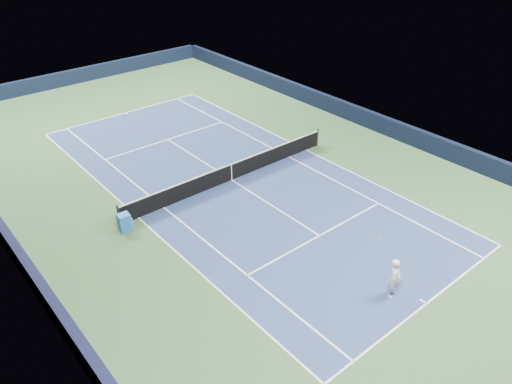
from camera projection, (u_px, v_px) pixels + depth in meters
ground at (232, 180)px, 26.24m from camera, size 40.00×40.00×0.00m
wall_far at (77, 76)px, 38.92m from camera, size 22.00×0.35×1.10m
wall_right at (366, 118)px, 31.86m from camera, size 0.35×40.00×1.10m
wall_left at (18, 255)px, 20.04m from camera, size 0.35×40.00×1.10m
court_surface at (232, 180)px, 26.24m from camera, size 10.97×23.77×0.01m
baseline_far at (126, 113)px, 34.01m from camera, size 10.97×0.08×0.00m
baseline_near at (427, 304)px, 18.46m from camera, size 10.97×0.08×0.00m
sideline_doubles_right at (306, 150)px, 29.23m from camera, size 0.08×23.77×0.00m
sideline_doubles_left at (138, 218)px, 23.24m from camera, size 0.08×23.77×0.00m
sideline_singles_right at (289, 157)px, 28.48m from camera, size 0.08×23.77×0.00m
sideline_singles_left at (164, 207)px, 23.99m from camera, size 0.08×23.77×0.00m
service_line_far at (168, 139)px, 30.42m from camera, size 8.23×0.08×0.00m
service_line_near at (320, 236)px, 22.05m from camera, size 8.23×0.08×0.00m
center_service_line at (232, 180)px, 26.24m from camera, size 0.08×12.80×0.00m
center_mark_far at (127, 113)px, 33.91m from camera, size 0.08×0.30×0.00m
center_mark_near at (423, 301)px, 18.56m from camera, size 0.08×0.30×0.00m
tennis_net at (231, 172)px, 25.98m from camera, size 12.90×0.10×1.07m
sponsor_cube at (125, 223)px, 22.18m from camera, size 0.58×0.51×0.85m
tennis_player at (395, 278)px, 18.42m from camera, size 0.82×1.32×2.09m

